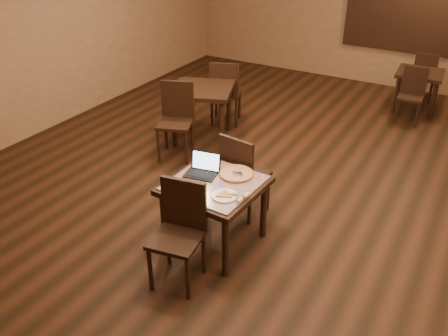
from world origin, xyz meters
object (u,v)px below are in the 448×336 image
Objects in this scene: other_table_b_chair_near at (176,115)px; other_table_a at (419,78)px; other_table_a_chair_near at (412,91)px; pizza_pan at (236,175)px; other_table_b_chair_far at (225,89)px; other_table_b at (202,96)px; laptop at (203,168)px; chair_main_near at (180,227)px; chair_main_far at (242,171)px; other_table_a_chair_far at (424,74)px; tiled_table at (215,191)px.

other_table_a is at bearing 31.74° from other_table_b_chair_near.
other_table_b_chair_near reaches higher than other_table_a_chair_near.
other_table_b_chair_near is at bearing 142.60° from pizza_pan.
other_table_b_chair_far reaches higher than pizza_pan.
other_table_b is 0.64m from other_table_b_chair_near.
chair_main_near is at bearing -86.39° from laptop.
chair_main_near is 1.00× the size of chair_main_far.
chair_main_far is at bearing 58.80° from laptop.
other_table_a is 0.54m from other_table_a_chair_near.
pizza_pan is at bearing 12.51° from laptop.
chair_main_near is 0.96× the size of other_table_b_chair_far.
other_table_a_chair_far is at bearing 85.91° from other_table_a.
tiled_table is at bearing 78.59° from chair_main_near.
other_table_b_chair_near is (-2.68, -4.03, 0.10)m from other_table_a_chair_far.
chair_main_near is 1.14× the size of other_table_a_chair_far.
other_table_b is at bearing 108.59° from chair_main_near.
chair_main_far is 5.07m from other_table_a_chair_far.
other_table_b_chair_far is (0.07, 1.27, 0.00)m from other_table_b_chair_near.
other_table_a is at bearing 68.68° from chair_main_near.
other_table_b_chair_far is at bearing 103.43° from chair_main_near.
chair_main_near is 1.22m from chair_main_far.
laptop reaches higher than other_table_a_chair_near.
other_table_a_chair_far is at bearing 31.20° from other_table_b.
tiled_table is at bearing 97.08° from other_table_b_chair_far.
other_table_a_chair_near reaches higher than other_table_a.
other_table_b is 0.64m from other_table_b_chair_far.
other_table_a_chair_far is (1.12, 5.55, -0.15)m from tiled_table.
other_table_a_chair_near reaches higher than tiled_table.
other_table_a is 0.69× the size of other_table_b.
chair_main_far reaches higher than other_table_a_chair_near.
chair_main_near is 5.74m from other_table_a.
other_table_b is at bearing 48.58° from other_table_a_chair_far.
other_table_a is (1.32, 4.92, -0.24)m from laptop.
other_table_b_chair_near is 1.00× the size of other_table_b_chair_far.
chair_main_far is (0.00, 1.22, -0.00)m from chair_main_near.
other_table_b is at bearing -136.16° from other_table_a.
tiled_table is 3.16m from other_table_b_chair_far.
other_table_a is at bearing -160.33° from other_table_b_chair_far.
chair_main_far is 0.96× the size of other_table_b_chair_near.
other_table_b is at bearing 66.01° from other_table_b_chair_near.
other_table_a_chair_near is at bearing 27.18° from other_table_b_chair_near.
other_table_a_chair_far is 0.84× the size of other_table_b_chair_far.
tiled_table is 2.17m from other_table_b_chair_near.
other_table_b_chair_far is at bearing 121.00° from tiled_table.
other_table_a_chair_far is (1.14, 6.16, -0.07)m from chair_main_near.
chair_main_near reaches higher than other_table_b.
tiled_table is at bearing -75.76° from other_table_b.
tiled_table is 1.06× the size of other_table_a_chair_far.
chair_main_near is 0.90× the size of other_table_b.
other_table_a_chair_near is at bearing 62.43° from laptop.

